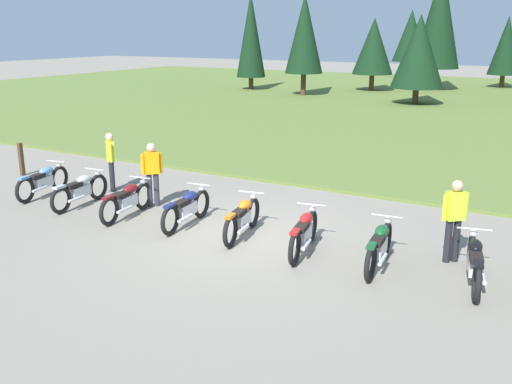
{
  "coord_description": "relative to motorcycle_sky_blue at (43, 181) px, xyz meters",
  "views": [
    {
      "loc": [
        6.15,
        -10.15,
        4.42
      ],
      "look_at": [
        0.0,
        0.6,
        0.9
      ],
      "focal_mm": 39.87,
      "sensor_mm": 36.0,
      "label": 1
    }
  ],
  "objects": [
    {
      "name": "motorcycle_sky_blue",
      "position": [
        0.0,
        0.0,
        0.0
      ],
      "size": [
        0.68,
        2.09,
        0.88
      ],
      "color": "black",
      "rests_on": "ground"
    },
    {
      "name": "motorcycle_black",
      "position": [
        11.34,
        -0.09,
        0.0
      ],
      "size": [
        0.74,
        2.07,
        0.88
      ],
      "color": "black",
      "rests_on": "ground"
    },
    {
      "name": "trail_marker_post",
      "position": [
        -2.48,
        1.27,
        0.08
      ],
      "size": [
        0.12,
        0.12,
        1.04
      ],
      "primitive_type": "cube",
      "color": "#47331E",
      "rests_on": "ground"
    },
    {
      "name": "grass_moorland",
      "position": [
        6.47,
        26.32,
        -0.39
      ],
      "size": [
        80.0,
        44.0,
        0.1
      ],
      "primitive_type": "cube",
      "color": "#5B7033",
      "rests_on": "ground"
    },
    {
      "name": "rider_checking_bike",
      "position": [
        1.25,
        1.37,
        0.51
      ],
      "size": [
        0.42,
        0.41,
        1.67
      ],
      "color": "black",
      "rests_on": "ground"
    },
    {
      "name": "motorcycle_british_green",
      "position": [
        9.61,
        -0.17,
        0.0
      ],
      "size": [
        0.62,
        2.1,
        0.88
      ],
      "color": "black",
      "rests_on": "ground"
    },
    {
      "name": "motorcycle_silver",
      "position": [
        1.6,
        -0.16,
        0.0
      ],
      "size": [
        0.62,
        2.1,
        0.88
      ],
      "color": "black",
      "rests_on": "ground"
    },
    {
      "name": "forest_treeline",
      "position": [
        7.54,
        31.79,
        3.76
      ],
      "size": [
        38.26,
        27.63,
        9.06
      ],
      "color": "#47331E",
      "rests_on": "ground"
    },
    {
      "name": "rider_near_row_end",
      "position": [
        3.24,
        0.78,
        0.51
      ],
      "size": [
        0.41,
        0.43,
        1.67
      ],
      "color": "#2D2D38",
      "rests_on": "ground"
    },
    {
      "name": "ground_plane",
      "position": [
        6.47,
        -0.07,
        -0.44
      ],
      "size": [
        140.0,
        140.0,
        0.0
      ],
      "primitive_type": "plane",
      "color": "gray"
    },
    {
      "name": "motorcycle_orange",
      "position": [
        6.44,
        -0.01,
        0.0
      ],
      "size": [
        0.69,
        2.09,
        0.88
      ],
      "color": "black",
      "rests_on": "ground"
    },
    {
      "name": "motorcycle_maroon",
      "position": [
        3.27,
        -0.23,
        0.0
      ],
      "size": [
        0.62,
        2.1,
        0.88
      ],
      "color": "black",
      "rests_on": "ground"
    },
    {
      "name": "motorcycle_red",
      "position": [
        8.02,
        -0.2,
        0.0
      ],
      "size": [
        0.7,
        2.08,
        0.88
      ],
      "color": "black",
      "rests_on": "ground"
    },
    {
      "name": "motorcycle_navy",
      "position": [
        4.93,
        -0.04,
        0.0
      ],
      "size": [
        0.62,
        2.1,
        0.88
      ],
      "color": "black",
      "rests_on": "ground"
    },
    {
      "name": "rider_in_hivis_vest",
      "position": [
        10.77,
        0.81,
        0.51
      ],
      "size": [
        0.42,
        0.41,
        1.67
      ],
      "color": "black",
      "rests_on": "ground"
    }
  ]
}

